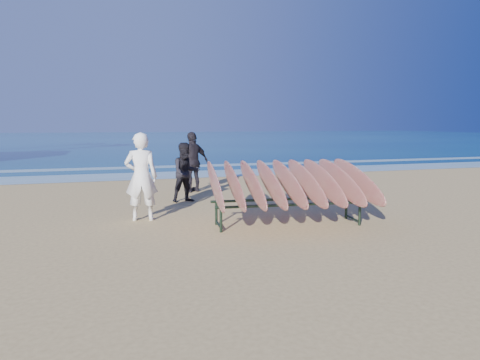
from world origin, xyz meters
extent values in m
plane|color=tan|center=(0.00, 0.00, 0.00)|extent=(120.00, 120.00, 0.00)
plane|color=navy|center=(0.00, 55.00, 0.01)|extent=(160.00, 160.00, 0.00)
plane|color=white|center=(0.00, 10.00, 0.01)|extent=(160.00, 160.00, 0.00)
plane|color=white|center=(0.00, 13.50, 0.01)|extent=(160.00, 160.00, 0.00)
cylinder|color=black|center=(-0.57, 0.21, 0.25)|extent=(0.06, 0.06, 0.50)
cylinder|color=black|center=(2.38, -0.07, 0.25)|extent=(0.06, 0.06, 0.50)
cylinder|color=black|center=(-0.51, 0.86, 0.25)|extent=(0.06, 0.06, 0.50)
cylinder|color=black|center=(2.44, 0.58, 0.25)|extent=(0.06, 0.06, 0.50)
cylinder|color=black|center=(0.90, 0.07, 0.50)|extent=(3.19, 0.36, 0.06)
cylinder|color=black|center=(0.97, 0.72, 0.50)|extent=(3.19, 0.36, 0.06)
cylinder|color=black|center=(-0.54, 0.54, 0.08)|extent=(0.11, 0.65, 0.04)
cylinder|color=black|center=(2.41, 0.25, 0.08)|extent=(0.11, 0.65, 0.04)
ellipsoid|color=#5F0610|center=(-0.61, 0.54, 0.92)|extent=(0.32, 2.60, 1.11)
ellipsoid|color=#5F0610|center=(-0.22, 0.51, 0.92)|extent=(0.32, 2.60, 1.11)
ellipsoid|color=#5F0610|center=(0.16, 0.47, 0.92)|extent=(0.32, 2.60, 1.11)
ellipsoid|color=#5F0610|center=(0.55, 0.43, 0.92)|extent=(0.32, 2.60, 1.11)
ellipsoid|color=#5F0610|center=(0.93, 0.39, 0.92)|extent=(0.32, 2.60, 1.11)
ellipsoid|color=#5F0610|center=(1.32, 0.36, 0.92)|extent=(0.32, 2.60, 1.11)
ellipsoid|color=#5F0610|center=(1.71, 0.32, 0.92)|extent=(0.32, 2.60, 1.11)
ellipsoid|color=#5F0610|center=(2.09, 0.28, 0.92)|extent=(0.32, 2.60, 1.11)
ellipsoid|color=#5F0610|center=(2.48, 0.25, 0.92)|extent=(0.32, 2.60, 1.11)
imported|color=white|center=(-1.99, 1.76, 0.98)|extent=(0.78, 0.57, 1.95)
imported|color=black|center=(-0.67, 3.71, 0.81)|extent=(0.88, 0.73, 1.63)
imported|color=black|center=(-0.16, 5.40, 0.94)|extent=(1.20, 0.87, 1.89)
camera|label=1|loc=(-2.59, -7.81, 2.14)|focal=32.00mm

